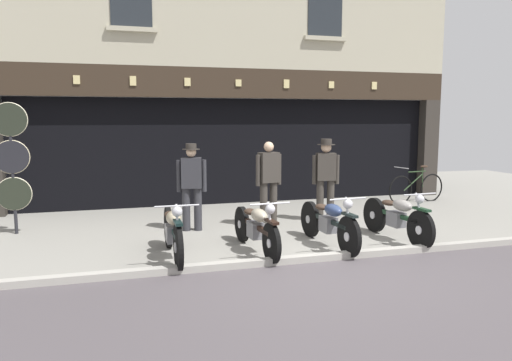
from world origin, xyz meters
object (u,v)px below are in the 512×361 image
leaning_bicycle (417,187)px  shopkeeper_center (269,180)px  motorcycle_center (329,221)px  motorcycle_center_right (397,216)px  salesman_right (326,176)px  salesman_left (192,183)px  motorcycle_left (173,231)px  motorcycle_center_left (256,227)px  tyre_sign_pole (12,159)px  advert_board_near (293,136)px

leaning_bicycle → shopkeeper_center: bearing=100.6°
motorcycle_center → motorcycle_center_right: motorcycle_center is taller
salesman_right → salesman_left: bearing=11.5°
salesman_left → salesman_right: size_ratio=0.97×
motorcycle_center → salesman_left: size_ratio=1.23×
salesman_left → leaning_bicycle: bearing=-155.9°
motorcycle_left → motorcycle_center: motorcycle_left is taller
salesman_right → leaning_bicycle: bearing=-144.5°
shopkeeper_center → salesman_left: bearing=-14.1°
motorcycle_center_left → tyre_sign_pole: bearing=-35.5°
shopkeeper_center → tyre_sign_pole: (-4.68, 0.68, 0.47)m
salesman_right → motorcycle_center_right: bearing=117.8°
motorcycle_left → motorcycle_center_right: 3.89m
leaning_bicycle → motorcycle_center_right: bearing=132.5°
motorcycle_center_right → salesman_right: size_ratio=1.15×
motorcycle_center_left → advert_board_near: 5.31m
salesman_left → advert_board_near: (3.09, 2.80, 0.76)m
salesman_left → tyre_sign_pole: (-3.17, 0.63, 0.48)m
motorcycle_center_right → advert_board_near: 4.72m
motorcycle_center_left → motorcycle_center_right: 2.57m
motorcycle_center → tyre_sign_pole: size_ratio=0.84×
salesman_left → tyre_sign_pole: bearing=-1.4°
motorcycle_left → tyre_sign_pole: 3.68m
leaning_bicycle → tyre_sign_pole: bearing=86.7°
motorcycle_center_right → advert_board_near: advert_board_near is taller
salesman_left → salesman_right: (2.76, 0.04, 0.04)m
motorcycle_left → tyre_sign_pole: size_ratio=0.82×
salesman_left → leaning_bicycle: salesman_left is taller
shopkeeper_center → salesman_right: size_ratio=0.98×
motorcycle_center_left → tyre_sign_pole: 4.71m
salesman_left → leaning_bicycle: (5.92, 1.50, -0.53)m
leaning_bicycle → advert_board_near: bearing=56.7°
motorcycle_center → leaning_bicycle: (3.92, 3.30, -0.04)m
shopkeeper_center → leaning_bicycle: bearing=-172.8°
motorcycle_center_right → salesman_right: bearing=-76.7°
shopkeeper_center → tyre_sign_pole: size_ratio=0.69×
salesman_left → salesman_right: salesman_right is taller
shopkeeper_center → motorcycle_center: bearing=93.6°
salesman_left → leaning_bicycle: size_ratio=0.96×
motorcycle_center → leaning_bicycle: bearing=-142.7°
motorcycle_left → leaning_bicycle: (6.49, 3.29, -0.05)m
motorcycle_center_left → motorcycle_center: motorcycle_center is taller
motorcycle_center → tyre_sign_pole: bearing=-28.0°
motorcycle_left → motorcycle_center: (2.57, -0.02, -0.01)m
motorcycle_center_left → shopkeeper_center: shopkeeper_center is taller
motorcycle_left → salesman_left: 1.93m
tyre_sign_pole → advert_board_near: bearing=19.1°
salesman_right → leaning_bicycle: salesman_right is taller
motorcycle_center_left → motorcycle_center: 1.26m
salesman_right → advert_board_near: advert_board_near is taller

